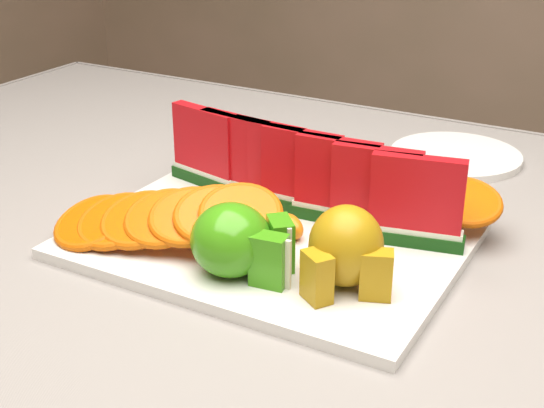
% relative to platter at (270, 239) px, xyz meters
% --- Properties ---
extents(table, '(1.40, 0.90, 0.75)m').
position_rel_platter_xyz_m(table, '(0.01, 0.01, -0.11)').
color(table, '#472419').
rests_on(table, ground).
extents(tablecloth, '(1.53, 1.03, 0.20)m').
position_rel_platter_xyz_m(tablecloth, '(0.01, 0.01, -0.05)').
color(tablecloth, gray).
rests_on(tablecloth, table).
extents(platter, '(0.40, 0.30, 0.01)m').
position_rel_platter_xyz_m(platter, '(0.00, 0.00, 0.00)').
color(platter, silver).
rests_on(platter, tablecloth).
extents(apple_cluster, '(0.12, 0.10, 0.07)m').
position_rel_platter_xyz_m(apple_cluster, '(0.01, -0.09, 0.04)').
color(apple_cluster, '#42911C').
rests_on(apple_cluster, platter).
extents(pear_cluster, '(0.10, 0.10, 0.08)m').
position_rel_platter_xyz_m(pear_cluster, '(0.11, -0.06, 0.04)').
color(pear_cluster, gold).
rests_on(pear_cluster, platter).
extents(side_plate, '(0.19, 0.19, 0.01)m').
position_rel_platter_xyz_m(side_plate, '(0.10, 0.35, -0.00)').
color(side_plate, silver).
rests_on(side_plate, tablecloth).
extents(fork, '(0.10, 0.19, 0.00)m').
position_rel_platter_xyz_m(fork, '(-0.12, 0.18, -0.00)').
color(fork, silver).
rests_on(fork, tablecloth).
extents(watermelon_row, '(0.39, 0.07, 0.10)m').
position_rel_platter_xyz_m(watermelon_row, '(0.00, 0.07, 0.05)').
color(watermelon_row, '#0D330B').
rests_on(watermelon_row, platter).
extents(orange_fan_front, '(0.27, 0.16, 0.07)m').
position_rel_platter_xyz_m(orange_fan_front, '(-0.09, -0.07, 0.04)').
color(orange_fan_front, '#CD3905').
rests_on(orange_fan_front, platter).
extents(orange_fan_back, '(0.39, 0.11, 0.05)m').
position_rel_platter_xyz_m(orange_fan_back, '(0.03, 0.12, 0.03)').
color(orange_fan_back, '#CD3905').
rests_on(orange_fan_back, platter).
extents(tangerine_segments, '(0.15, 0.07, 0.03)m').
position_rel_platter_xyz_m(tangerine_segments, '(-0.03, 0.01, 0.02)').
color(tangerine_segments, orange).
rests_on(tangerine_segments, platter).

